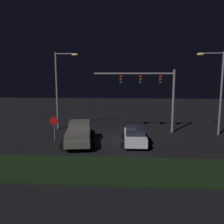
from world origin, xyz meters
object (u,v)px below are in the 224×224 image
(stop_sign, at_px, (54,124))
(street_lamp_right, at_px, (216,83))
(traffic_signal_gantry, at_px, (150,85))
(pickup_truck, at_px, (79,132))
(car_sedan, at_px, (135,136))
(street_lamp_left, at_px, (61,82))

(stop_sign, bearing_deg, street_lamp_right, 12.12)
(traffic_signal_gantry, distance_m, stop_sign, 10.31)
(pickup_truck, height_order, car_sedan, pickup_truck)
(stop_sign, bearing_deg, car_sedan, -4.31)
(car_sedan, relative_size, street_lamp_left, 0.53)
(street_lamp_left, bearing_deg, stop_sign, -82.69)
(street_lamp_right, bearing_deg, pickup_truck, -162.89)
(street_lamp_left, bearing_deg, traffic_signal_gantry, -4.30)
(stop_sign, bearing_deg, street_lamp_left, 97.31)
(street_lamp_left, xyz_separation_m, street_lamp_right, (15.84, -1.50, -0.08))
(pickup_truck, height_order, traffic_signal_gantry, traffic_signal_gantry)
(pickup_truck, height_order, street_lamp_right, street_lamp_right)
(traffic_signal_gantry, height_order, street_lamp_right, street_lamp_right)
(car_sedan, bearing_deg, pickup_truck, 90.63)
(traffic_signal_gantry, xyz_separation_m, street_lamp_left, (-9.48, 0.71, 0.33))
(car_sedan, height_order, street_lamp_left, street_lamp_left)
(car_sedan, distance_m, stop_sign, 7.34)
(pickup_truck, distance_m, traffic_signal_gantry, 8.92)
(traffic_signal_gantry, bearing_deg, street_lamp_left, 175.70)
(street_lamp_left, distance_m, stop_sign, 6.05)
(pickup_truck, bearing_deg, car_sedan, -96.72)
(street_lamp_left, relative_size, stop_sign, 3.74)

